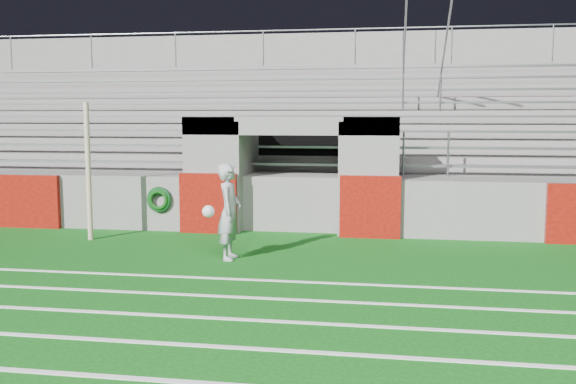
# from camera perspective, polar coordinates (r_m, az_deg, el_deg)

# --- Properties ---
(ground) EXTENTS (90.00, 90.00, 0.00)m
(ground) POSITION_cam_1_polar(r_m,az_deg,el_deg) (11.34, -2.49, -6.56)
(ground) COLOR #0D4F10
(ground) RESTS_ON ground
(field_post) EXTENTS (0.11, 0.11, 2.90)m
(field_post) POSITION_cam_1_polar(r_m,az_deg,el_deg) (14.14, -17.33, 1.74)
(field_post) COLOR #C8B095
(field_post) RESTS_ON ground
(field_markings) EXTENTS (28.00, 8.09, 0.01)m
(field_markings) POSITION_cam_1_polar(r_m,az_deg,el_deg) (6.75, -11.60, -16.05)
(field_markings) COLOR white
(field_markings) RESTS_ON ground
(stadium_structure) EXTENTS (26.00, 8.48, 5.42)m
(stadium_structure) POSITION_cam_1_polar(r_m,az_deg,el_deg) (18.94, 2.45, 3.34)
(stadium_structure) COLOR slate
(stadium_structure) RESTS_ON ground
(goalkeeper_with_ball) EXTENTS (0.68, 0.66, 1.76)m
(goalkeeper_with_ball) POSITION_cam_1_polar(r_m,az_deg,el_deg) (11.73, -5.26, -1.74)
(goalkeeper_with_ball) COLOR #9FA2A8
(goalkeeper_with_ball) RESTS_ON ground
(hose_coil) EXTENTS (0.59, 0.15, 0.59)m
(hose_coil) POSITION_cam_1_polar(r_m,az_deg,el_deg) (14.81, -11.40, -0.67)
(hose_coil) COLOR #0B3B15
(hose_coil) RESTS_ON ground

